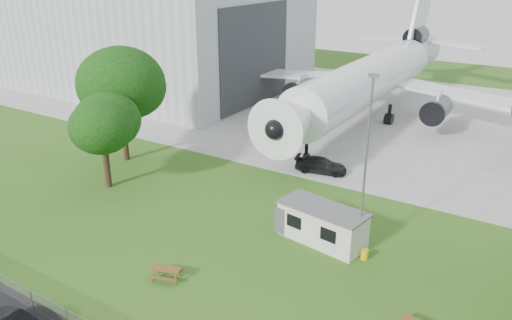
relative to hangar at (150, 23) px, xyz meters
The scene contains 10 objects.
ground 53.16m from the hangar, 43.47° to the right, with size 160.00×160.00×0.00m, color #437621.
concrete_apron 39.17m from the hangar, ahead, with size 120.00×46.00×0.03m, color #B7B7B2.
hangar is the anchor object (origin of this frame).
airliner 36.21m from the hangar, ahead, with size 46.36×47.73×17.69m.
site_cabin 53.51m from the hangar, 34.60° to the right, with size 6.92×3.61×2.62m.
picnic_west 54.97m from the hangar, 46.42° to the right, with size 1.80×1.50×0.76m, color brown, non-canonical shape.
lamp_mast 55.06m from the hangar, 32.84° to the right, with size 0.16×0.16×12.00m, color slate.
tree_west_big 33.36m from the hangar, 51.91° to the right, with size 8.40×8.40×11.44m.
tree_west_small 39.80m from the hangar, 52.90° to the right, with size 5.83×5.83×8.49m.
car_apron_van 43.53m from the hangar, 26.34° to the right, with size 1.94×4.78×1.39m, color black.
Camera 1 is at (17.87, -22.28, 18.35)m, focal length 35.00 mm.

